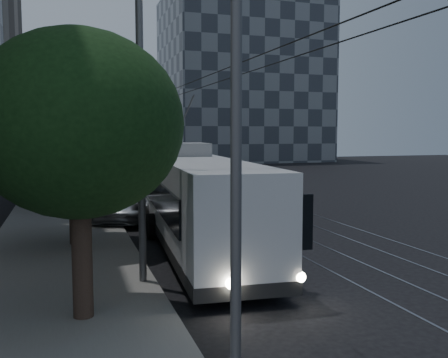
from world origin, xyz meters
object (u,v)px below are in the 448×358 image
car_white_a (130,190)px  car_white_d (119,172)px  pickup_silver (131,200)px  car_white_c (124,175)px  trolleybus (198,203)px  streetlamp_far (99,115)px  car_white_b (131,180)px  streetlamp_near (155,58)px

car_white_a → car_white_d: 14.87m
pickup_silver → car_white_d: bearing=107.1°
car_white_c → car_white_d: (-0.08, 3.45, 0.01)m
trolleybus → streetlamp_far: size_ratio=1.41×
streetlamp_far → pickup_silver: bearing=-88.0°
car_white_c → streetlamp_far: bearing=-114.7°
trolleybus → car_white_d: trolleybus is taller
trolleybus → car_white_b: 20.17m
car_white_c → car_white_b: bearing=-83.7°
pickup_silver → car_white_d: (1.52, 20.96, -0.22)m
car_white_b → streetlamp_near: size_ratio=0.46×
car_white_d → car_white_b: bearing=-103.3°
car_white_c → streetlamp_far: streetlamp_far is taller
car_white_c → car_white_d: car_white_d is taller
car_white_b → streetlamp_far: bearing=150.4°
car_white_a → car_white_b: 6.59m
trolleybus → streetlamp_far: (-1.90, 21.53, 3.74)m
car_white_a → streetlamp_far: (-1.20, 7.91, 4.75)m
car_white_a → car_white_c: (0.90, 11.40, -0.05)m
car_white_b → streetlamp_near: bearing=-91.6°
car_white_a → streetlamp_near: size_ratio=0.41×
car_white_a → streetlamp_far: 9.30m
car_white_c → trolleybus: bearing=-84.1°
pickup_silver → car_white_a: size_ratio=1.54×
pickup_silver → streetlamp_near: bearing=-72.1°
car_white_a → car_white_c: car_white_a is taller
trolleybus → car_white_a: (-0.70, 13.62, -1.01)m
streetlamp_near → pickup_silver: bearing=86.7°
trolleybus → car_white_b: trolleybus is taller
pickup_silver → streetlamp_far: 14.75m
car_white_d → streetlamp_near: (-2.16, -31.88, 5.48)m
trolleybus → car_white_d: size_ratio=3.15×
pickup_silver → car_white_c: bearing=106.0°
streetlamp_near → streetlamp_far: (0.13, 24.94, -0.70)m
car_white_c → car_white_a: bearing=-88.2°
car_white_c → streetlamp_near: size_ratio=0.40×
car_white_a → streetlamp_far: size_ratio=0.47×
pickup_silver → streetlamp_far: bearing=113.3°
car_white_d → streetlamp_near: streetlamp_near is taller
pickup_silver → car_white_a: 6.15m
car_white_a → car_white_d: car_white_a is taller
car_white_d → car_white_a: bearing=-107.0°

